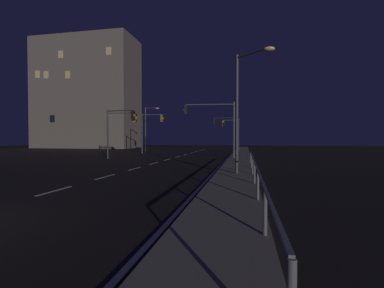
{
  "coord_description": "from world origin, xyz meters",
  "views": [
    {
      "loc": [
        7.59,
        -4.45,
        2.16
      ],
      "look_at": [
        1.47,
        26.03,
        1.44
      ],
      "focal_mm": 24.87,
      "sensor_mm": 36.0,
      "label": 1
    }
  ],
  "objects_px": {
    "street_lamp_mid_block": "(243,100)",
    "building_distant": "(87,94)",
    "traffic_light_far_center": "(212,118)",
    "street_lamp_corner": "(148,125)",
    "traffic_light_far_left": "(226,127)",
    "traffic_light_near_left": "(151,125)",
    "traffic_light_overhead_east": "(119,124)",
    "traffic_light_near_right": "(121,125)",
    "traffic_light_mid_right": "(231,128)"
  },
  "relations": [
    {
      "from": "street_lamp_corner",
      "to": "street_lamp_mid_block",
      "type": "bearing_deg",
      "value": -58.03
    },
    {
      "from": "traffic_light_mid_right",
      "to": "street_lamp_mid_block",
      "type": "distance_m",
      "value": 28.79
    },
    {
      "from": "building_distant",
      "to": "traffic_light_far_left",
      "type": "bearing_deg",
      "value": -21.97
    },
    {
      "from": "traffic_light_overhead_east",
      "to": "street_lamp_corner",
      "type": "distance_m",
      "value": 12.7
    },
    {
      "from": "street_lamp_mid_block",
      "to": "building_distant",
      "type": "relative_size",
      "value": 0.29
    },
    {
      "from": "traffic_light_mid_right",
      "to": "building_distant",
      "type": "distance_m",
      "value": 33.86
    },
    {
      "from": "traffic_light_overhead_east",
      "to": "building_distant",
      "type": "bearing_deg",
      "value": 127.85
    },
    {
      "from": "street_lamp_mid_block",
      "to": "traffic_light_near_right",
      "type": "bearing_deg",
      "value": 140.43
    },
    {
      "from": "traffic_light_far_center",
      "to": "street_lamp_mid_block",
      "type": "height_order",
      "value": "street_lamp_mid_block"
    },
    {
      "from": "traffic_light_far_left",
      "to": "traffic_light_far_center",
      "type": "relative_size",
      "value": 0.93
    },
    {
      "from": "traffic_light_far_center",
      "to": "traffic_light_far_left",
      "type": "bearing_deg",
      "value": 87.55
    },
    {
      "from": "traffic_light_mid_right",
      "to": "building_distant",
      "type": "bearing_deg",
      "value": 164.35
    },
    {
      "from": "traffic_light_near_right",
      "to": "street_lamp_corner",
      "type": "bearing_deg",
      "value": 98.12
    },
    {
      "from": "traffic_light_far_center",
      "to": "building_distant",
      "type": "distance_m",
      "value": 40.47
    },
    {
      "from": "traffic_light_far_left",
      "to": "traffic_light_overhead_east",
      "type": "relative_size",
      "value": 1.02
    },
    {
      "from": "traffic_light_overhead_east",
      "to": "building_distant",
      "type": "height_order",
      "value": "building_distant"
    },
    {
      "from": "street_lamp_mid_block",
      "to": "building_distant",
      "type": "height_order",
      "value": "building_distant"
    },
    {
      "from": "traffic_light_near_left",
      "to": "traffic_light_near_right",
      "type": "bearing_deg",
      "value": -89.29
    },
    {
      "from": "traffic_light_far_left",
      "to": "street_lamp_mid_block",
      "type": "relative_size",
      "value": 0.79
    },
    {
      "from": "traffic_light_far_center",
      "to": "traffic_light_near_right",
      "type": "bearing_deg",
      "value": -168.33
    },
    {
      "from": "traffic_light_near_right",
      "to": "traffic_light_overhead_east",
      "type": "bearing_deg",
      "value": -117.03
    },
    {
      "from": "street_lamp_corner",
      "to": "traffic_light_near_left",
      "type": "bearing_deg",
      "value": -62.69
    },
    {
      "from": "street_lamp_mid_block",
      "to": "street_lamp_corner",
      "type": "bearing_deg",
      "value": 121.97
    },
    {
      "from": "traffic_light_near_left",
      "to": "street_lamp_mid_block",
      "type": "relative_size",
      "value": 0.83
    },
    {
      "from": "traffic_light_far_center",
      "to": "street_lamp_corner",
      "type": "height_order",
      "value": "street_lamp_corner"
    },
    {
      "from": "street_lamp_corner",
      "to": "traffic_light_near_right",
      "type": "bearing_deg",
      "value": -81.88
    },
    {
      "from": "traffic_light_far_left",
      "to": "building_distant",
      "type": "distance_m",
      "value": 34.46
    },
    {
      "from": "traffic_light_mid_right",
      "to": "traffic_light_far_center",
      "type": "relative_size",
      "value": 0.91
    },
    {
      "from": "traffic_light_far_left",
      "to": "street_lamp_corner",
      "type": "height_order",
      "value": "street_lamp_corner"
    },
    {
      "from": "street_lamp_mid_block",
      "to": "street_lamp_corner",
      "type": "relative_size",
      "value": 0.99
    },
    {
      "from": "traffic_light_far_left",
      "to": "traffic_light_near_right",
      "type": "height_order",
      "value": "traffic_light_far_left"
    },
    {
      "from": "traffic_light_near_right",
      "to": "traffic_light_far_center",
      "type": "height_order",
      "value": "traffic_light_far_center"
    },
    {
      "from": "traffic_light_far_left",
      "to": "traffic_light_far_center",
      "type": "xyz_separation_m",
      "value": [
        -0.55,
        -12.91,
        0.37
      ]
    },
    {
      "from": "traffic_light_far_left",
      "to": "traffic_light_overhead_east",
      "type": "distance_m",
      "value": 17.83
    },
    {
      "from": "street_lamp_mid_block",
      "to": "street_lamp_corner",
      "type": "distance_m",
      "value": 26.75
    },
    {
      "from": "traffic_light_near_right",
      "to": "street_lamp_mid_block",
      "type": "bearing_deg",
      "value": -39.57
    },
    {
      "from": "street_lamp_corner",
      "to": "traffic_light_far_center",
      "type": "bearing_deg",
      "value": -44.02
    },
    {
      "from": "street_lamp_mid_block",
      "to": "traffic_light_near_left",
      "type": "bearing_deg",
      "value": 122.7
    },
    {
      "from": "traffic_light_near_right",
      "to": "traffic_light_mid_right",
      "type": "bearing_deg",
      "value": 60.9
    },
    {
      "from": "traffic_light_far_left",
      "to": "traffic_light_near_left",
      "type": "distance_m",
      "value": 11.29
    },
    {
      "from": "traffic_light_far_center",
      "to": "street_lamp_corner",
      "type": "relative_size",
      "value": 0.84
    },
    {
      "from": "traffic_light_near_right",
      "to": "street_lamp_mid_block",
      "type": "distance_m",
      "value": 16.09
    },
    {
      "from": "traffic_light_far_center",
      "to": "traffic_light_near_left",
      "type": "bearing_deg",
      "value": 141.61
    },
    {
      "from": "traffic_light_near_right",
      "to": "building_distant",
      "type": "relative_size",
      "value": 0.21
    },
    {
      "from": "traffic_light_far_left",
      "to": "building_distant",
      "type": "height_order",
      "value": "building_distant"
    },
    {
      "from": "traffic_light_overhead_east",
      "to": "street_lamp_corner",
      "type": "bearing_deg",
      "value": 97.77
    },
    {
      "from": "traffic_light_near_right",
      "to": "building_distant",
      "type": "height_order",
      "value": "building_distant"
    },
    {
      "from": "traffic_light_mid_right",
      "to": "traffic_light_far_left",
      "type": "bearing_deg",
      "value": -98.84
    },
    {
      "from": "traffic_light_mid_right",
      "to": "building_distant",
      "type": "xyz_separation_m",
      "value": [
        -31.68,
        8.88,
        7.99
      ]
    },
    {
      "from": "traffic_light_far_center",
      "to": "street_lamp_mid_block",
      "type": "bearing_deg",
      "value": -75.08
    }
  ]
}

